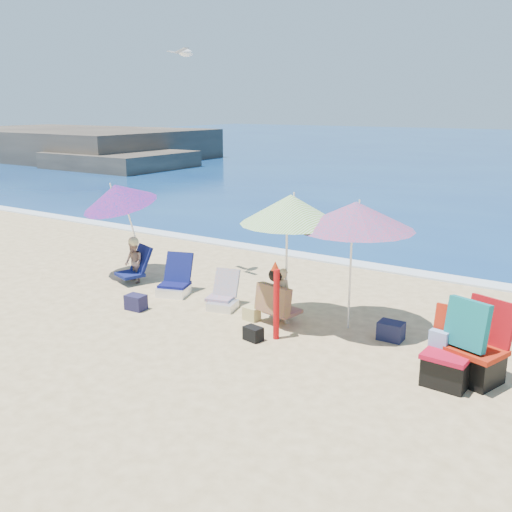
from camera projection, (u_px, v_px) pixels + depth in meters
The scene contains 18 objects.
ground at pixel (236, 344), 8.67m from camera, with size 120.00×120.00×0.00m.
foam at pixel (369, 266), 12.79m from camera, with size 120.00×0.50×0.04m.
headland at pixel (73, 149), 38.95m from camera, with size 20.50×11.50×2.60m.
umbrella_turquoise at pixel (356, 216), 8.81m from camera, with size 2.24×2.24×2.08m.
umbrella_striped at pixel (291, 209), 9.09m from camera, with size 1.91×1.91×2.15m.
umbrella_blue at pixel (118, 195), 11.70m from camera, with size 1.85×1.90×2.08m.
furled_umbrella at pixel (276, 297), 8.70m from camera, with size 0.16×0.14×1.22m.
chair_navy at pixel (175, 284), 10.91m from camera, with size 0.72×0.82×0.75m.
chair_rainbow at pixel (223, 298), 10.18m from camera, with size 0.65×0.71×0.64m.
camp_chair_left at pixel (448, 363), 7.35m from camera, with size 0.59×0.62×0.98m.
camp_chair_right at pixel (474, 352), 7.39m from camera, with size 0.98×0.84×1.14m.
person_center at pixel (279, 297), 9.38m from camera, with size 0.69×0.64×0.94m.
person_left at pixel (134, 262), 11.57m from camera, with size 0.69×0.78×0.94m.
bag_navy_a at pixel (136, 302), 10.09m from camera, with size 0.35×0.27×0.26m.
bag_tan at pixel (252, 314), 9.61m from camera, with size 0.28×0.21×0.22m.
bag_navy_b at pixel (391, 331), 8.79m from camera, with size 0.38×0.29×0.28m.
bag_black_b at pixel (253, 334), 8.77m from camera, with size 0.31×0.24×0.21m.
seagull at pixel (185, 53), 11.06m from camera, with size 0.77×0.59×0.14m.
Camera 1 is at (4.66, -6.57, 3.47)m, focal length 40.60 mm.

